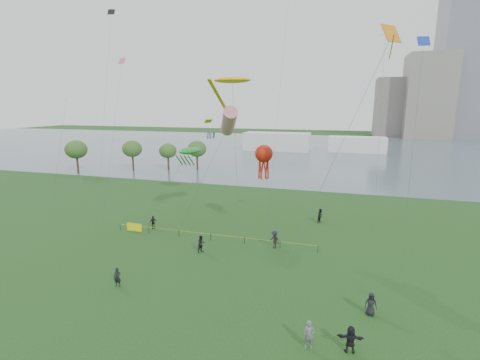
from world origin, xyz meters
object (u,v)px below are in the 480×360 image
(kite_octopus, at_px, (264,154))
(fence, at_px, (163,230))
(kite_flyer, at_px, (309,335))
(kite_stingray, at_px, (232,81))

(kite_octopus, bearing_deg, fence, -141.14)
(fence, relative_size, kite_octopus, 2.22)
(kite_flyer, distance_m, kite_stingray, 29.71)
(fence, distance_m, kite_flyer, 23.99)
(kite_flyer, height_order, kite_octopus, kite_octopus)
(fence, xyz_separation_m, kite_flyer, (18.62, -15.12, 0.39))
(kite_flyer, distance_m, kite_octopus, 21.27)
(fence, xyz_separation_m, kite_octopus, (11.54, 2.91, 9.17))
(kite_flyer, height_order, kite_stingray, kite_stingray)
(fence, distance_m, kite_stingray, 19.68)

